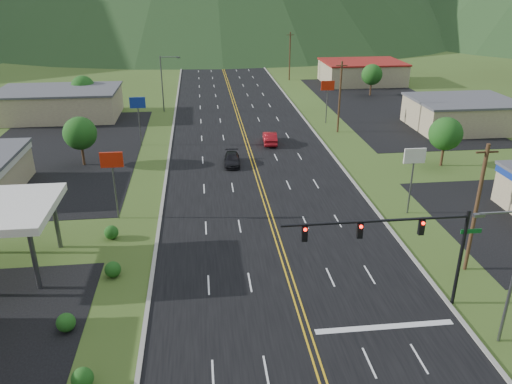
{
  "coord_description": "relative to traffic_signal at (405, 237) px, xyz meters",
  "views": [
    {
      "loc": [
        -6.04,
        -12.61,
        20.46
      ],
      "look_at": [
        -1.84,
        24.2,
        4.5
      ],
      "focal_mm": 35.0,
      "sensor_mm": 36.0,
      "label": 1
    }
  ],
  "objects": [
    {
      "name": "tree_east_a",
      "position": [
        15.52,
        26.0,
        -1.44
      ],
      "size": [
        3.84,
        3.84,
        5.82
      ],
      "color": "#382314",
      "rests_on": "ground"
    },
    {
      "name": "streetlight_west",
      "position": [
        -18.16,
        56.0,
        -0.15
      ],
      "size": [
        3.28,
        0.25,
        9.0
      ],
      "color": "#59595E",
      "rests_on": "ground"
    },
    {
      "name": "building_east_mid",
      "position": [
        25.52,
        41.0,
        -3.17
      ],
      "size": [
        14.4,
        11.4,
        4.3
      ],
      "color": "tan",
      "rests_on": "ground"
    },
    {
      "name": "building_east_far",
      "position": [
        21.52,
        76.0,
        -3.07
      ],
      "size": [
        16.4,
        12.4,
        4.5
      ],
      "color": "tan",
      "rests_on": "ground"
    },
    {
      "name": "building_west_far",
      "position": [
        -34.48,
        54.0,
        -3.07
      ],
      "size": [
        18.4,
        11.4,
        4.5
      ],
      "color": "tan",
      "rests_on": "ground"
    },
    {
      "name": "tree_west_b",
      "position": [
        -31.48,
        58.0,
        -1.44
      ],
      "size": [
        3.84,
        3.84,
        5.82
      ],
      "color": "#382314",
      "rests_on": "ground"
    },
    {
      "name": "pole_sign_east_b",
      "position": [
        6.52,
        46.0,
        -0.28
      ],
      "size": [
        2.0,
        0.18,
        6.4
      ],
      "color": "#59595E",
      "rests_on": "ground"
    },
    {
      "name": "utility_pole_b",
      "position": [
        7.02,
        41.0,
        -0.2
      ],
      "size": [
        1.6,
        0.28,
        10.0
      ],
      "color": "#382314",
      "rests_on": "ground"
    },
    {
      "name": "pole_sign_west_a",
      "position": [
        -20.48,
        16.0,
        -0.28
      ],
      "size": [
        2.0,
        0.18,
        6.4
      ],
      "color": "#59595E",
      "rests_on": "ground"
    },
    {
      "name": "utility_pole_d",
      "position": [
        7.02,
        121.0,
        -0.2
      ],
      "size": [
        1.6,
        0.28,
        10.0
      ],
      "color": "#382314",
      "rests_on": "ground"
    },
    {
      "name": "pole_sign_west_b",
      "position": [
        -20.48,
        38.0,
        -0.28
      ],
      "size": [
        2.0,
        0.18,
        6.4
      ],
      "color": "#59595E",
      "rests_on": "ground"
    },
    {
      "name": "traffic_signal",
      "position": [
        0.0,
        0.0,
        0.0
      ],
      "size": [
        13.1,
        0.43,
        7.0
      ],
      "color": "black",
      "rests_on": "ground"
    },
    {
      "name": "streetlight_east",
      "position": [
        4.7,
        -4.0,
        -0.15
      ],
      "size": [
        3.28,
        0.25,
        9.0
      ],
      "color": "#59595E",
      "rests_on": "ground"
    },
    {
      "name": "utility_pole_c",
      "position": [
        7.02,
        81.0,
        -0.2
      ],
      "size": [
        1.6,
        0.28,
        10.0
      ],
      "color": "#382314",
      "rests_on": "ground"
    },
    {
      "name": "utility_pole_a",
      "position": [
        7.02,
        4.0,
        -0.2
      ],
      "size": [
        1.6,
        0.28,
        10.0
      ],
      "color": "#382314",
      "rests_on": "ground"
    },
    {
      "name": "tree_west_a",
      "position": [
        -26.48,
        31.0,
        -1.44
      ],
      "size": [
        3.84,
        3.84,
        5.82
      ],
      "color": "#382314",
      "rests_on": "ground"
    },
    {
      "name": "pole_sign_east_a",
      "position": [
        6.52,
        14.0,
        -0.28
      ],
      "size": [
        2.0,
        0.18,
        6.4
      ],
      "color": "#59595E",
      "rests_on": "ground"
    },
    {
      "name": "car_red_far",
      "position": [
        -3.44,
        36.63,
        -4.53
      ],
      "size": [
        2.04,
        4.98,
        1.6
      ],
      "primitive_type": "imported",
      "rotation": [
        0.0,
        0.0,
        3.07
      ],
      "color": "#A01118",
      "rests_on": "ground"
    },
    {
      "name": "tree_east_b",
      "position": [
        19.52,
        64.0,
        -1.44
      ],
      "size": [
        3.84,
        3.84,
        5.82
      ],
      "color": "#382314",
      "rests_on": "ground"
    },
    {
      "name": "car_dark_mid",
      "position": [
        -9.03,
        29.0,
        -4.68
      ],
      "size": [
        2.02,
        4.56,
        1.3
      ],
      "primitive_type": "imported",
      "rotation": [
        0.0,
        0.0,
        -0.04
      ],
      "color": "black",
      "rests_on": "ground"
    }
  ]
}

